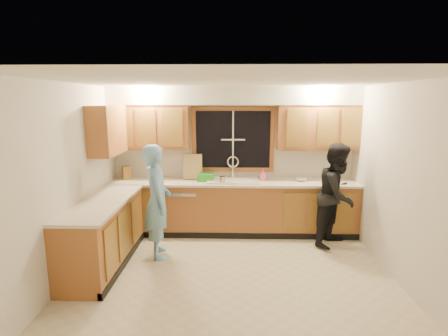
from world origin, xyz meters
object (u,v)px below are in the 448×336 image
object	(u,v)px
dishwasher	(184,209)
soap_bottle	(263,175)
bowl	(301,180)
man	(157,201)
dish_crate	(206,177)
sink	(233,184)
knife_block	(126,173)
woman	(338,195)
stove	(87,251)

from	to	relation	value
dishwasher	soap_bottle	world-z (taller)	soap_bottle
bowl	dishwasher	bearing A→B (deg)	-178.54
soap_bottle	man	bearing A→B (deg)	-148.05
man	dish_crate	distance (m)	1.18
sink	knife_block	world-z (taller)	sink
man	knife_block	xyz separation A→B (m)	(-0.75, 1.04, 0.20)
knife_block	soap_bottle	bearing A→B (deg)	-36.77
woman	bowl	xyz separation A→B (m)	(-0.48, 0.52, 0.13)
knife_block	dish_crate	world-z (taller)	knife_block
woman	stove	bearing A→B (deg)	150.99
dishwasher	man	bearing A→B (deg)	-104.63
dishwasher	dish_crate	distance (m)	0.69
dishwasher	knife_block	world-z (taller)	knife_block
dish_crate	woman	bearing A→B (deg)	-13.25
dishwasher	man	world-z (taller)	man
woman	dish_crate	world-z (taller)	woman
woman	bowl	distance (m)	0.72
man	stove	bearing A→B (deg)	123.82
stove	man	bearing A→B (deg)	50.84
knife_block	soap_bottle	size ratio (longest dim) A/B	1.16
dishwasher	soap_bottle	size ratio (longest dim) A/B	4.07
woman	man	bearing A→B (deg)	139.63
stove	knife_block	world-z (taller)	knife_block
dish_crate	bowl	distance (m)	1.62
sink	dishwasher	xyz separation A→B (m)	(-0.85, -0.01, -0.45)
dishwasher	dish_crate	world-z (taller)	dish_crate
dish_crate	bowl	bearing A→B (deg)	0.78
sink	man	world-z (taller)	man
stove	bowl	bearing A→B (deg)	32.14
bowl	man	bearing A→B (deg)	-156.16
man	woman	world-z (taller)	man
dishwasher	bowl	distance (m)	2.08
stove	bowl	size ratio (longest dim) A/B	4.52
stove	bowl	xyz separation A→B (m)	(2.96, 1.86, 0.49)
dishwasher	man	xyz separation A→B (m)	(-0.25, -0.95, 0.42)
sink	stove	xyz separation A→B (m)	(-1.80, -1.82, -0.41)
woman	bowl	world-z (taller)	woman
dish_crate	man	bearing A→B (deg)	-123.25
sink	stove	size ratio (longest dim) A/B	0.96
dishwasher	knife_block	xyz separation A→B (m)	(-1.00, 0.09, 0.63)
man	bowl	xyz separation A→B (m)	(2.26, 1.00, 0.11)
man	dish_crate	bearing A→B (deg)	-50.27
stove	knife_block	xyz separation A→B (m)	(-0.05, 1.90, 0.59)
dishwasher	dish_crate	xyz separation A→B (m)	(0.39, 0.03, 0.57)
knife_block	dish_crate	size ratio (longest dim) A/B	0.87
sink	soap_bottle	distance (m)	0.55
knife_block	bowl	bearing A→B (deg)	-36.83
soap_bottle	bowl	world-z (taller)	soap_bottle
man	dish_crate	xyz separation A→B (m)	(0.64, 0.98, 0.15)
man	soap_bottle	xyz separation A→B (m)	(1.62, 1.01, 0.19)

